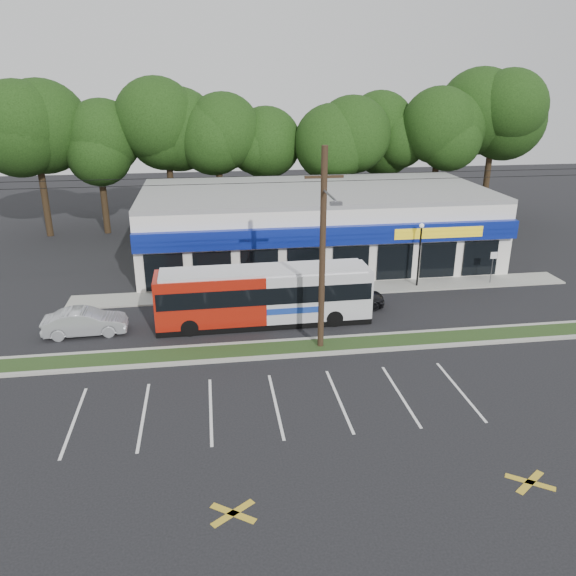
{
  "coord_description": "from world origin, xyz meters",
  "views": [
    {
      "loc": [
        -2.31,
        -24.09,
        12.76
      ],
      "look_at": [
        1.92,
        5.0,
        1.8
      ],
      "focal_mm": 35.0,
      "sensor_mm": 36.0,
      "label": 1
    }
  ],
  "objects_px": {
    "car_dark": "(349,296)",
    "utility_pole": "(319,245)",
    "car_silver": "(85,322)",
    "pedestrian_b": "(333,279)",
    "sign_post": "(493,262)",
    "metrobus": "(264,295)",
    "lamp_post": "(420,247)",
    "pedestrian_a": "(359,293)"
  },
  "relations": [
    {
      "from": "pedestrian_a",
      "to": "metrobus",
      "type": "bearing_deg",
      "value": 19.02
    },
    {
      "from": "car_dark",
      "to": "pedestrian_b",
      "type": "distance_m",
      "value": 2.56
    },
    {
      "from": "sign_post",
      "to": "car_silver",
      "type": "distance_m",
      "value": 25.4
    },
    {
      "from": "sign_post",
      "to": "car_silver",
      "type": "bearing_deg",
      "value": -170.38
    },
    {
      "from": "utility_pole",
      "to": "car_silver",
      "type": "xyz_separation_m",
      "value": [
        -11.86,
        3.41,
        -4.71
      ]
    },
    {
      "from": "metrobus",
      "to": "pedestrian_b",
      "type": "distance_m",
      "value": 6.26
    },
    {
      "from": "pedestrian_b",
      "to": "car_silver",
      "type": "bearing_deg",
      "value": 29.41
    },
    {
      "from": "sign_post",
      "to": "metrobus",
      "type": "relative_size",
      "value": 0.19
    },
    {
      "from": "car_dark",
      "to": "utility_pole",
      "type": "bearing_deg",
      "value": 152.51
    },
    {
      "from": "sign_post",
      "to": "pedestrian_b",
      "type": "xyz_separation_m",
      "value": [
        -10.72,
        -0.07,
        -0.62
      ]
    },
    {
      "from": "metrobus",
      "to": "car_silver",
      "type": "xyz_separation_m",
      "value": [
        -9.55,
        -0.17,
        -0.97
      ]
    },
    {
      "from": "lamp_post",
      "to": "car_silver",
      "type": "height_order",
      "value": "lamp_post"
    },
    {
      "from": "utility_pole",
      "to": "car_dark",
      "type": "relative_size",
      "value": 12.05
    },
    {
      "from": "sign_post",
      "to": "car_silver",
      "type": "relative_size",
      "value": 0.52
    },
    {
      "from": "utility_pole",
      "to": "car_dark",
      "type": "height_order",
      "value": "utility_pole"
    },
    {
      "from": "car_dark",
      "to": "car_silver",
      "type": "xyz_separation_m",
      "value": [
        -14.77,
        -1.66,
        -0.0
      ]
    },
    {
      "from": "pedestrian_a",
      "to": "pedestrian_b",
      "type": "distance_m",
      "value": 2.72
    },
    {
      "from": "lamp_post",
      "to": "sign_post",
      "type": "height_order",
      "value": "lamp_post"
    },
    {
      "from": "utility_pole",
      "to": "pedestrian_a",
      "type": "distance_m",
      "value": 7.67
    },
    {
      "from": "metrobus",
      "to": "car_dark",
      "type": "relative_size",
      "value": 2.84
    },
    {
      "from": "pedestrian_b",
      "to": "pedestrian_a",
      "type": "bearing_deg",
      "value": 126.26
    },
    {
      "from": "metrobus",
      "to": "pedestrian_a",
      "type": "height_order",
      "value": "metrobus"
    },
    {
      "from": "pedestrian_b",
      "to": "car_dark",
      "type": "bearing_deg",
      "value": 113.61
    },
    {
      "from": "lamp_post",
      "to": "sign_post",
      "type": "distance_m",
      "value": 5.13
    },
    {
      "from": "metrobus",
      "to": "utility_pole",
      "type": "bearing_deg",
      "value": -57.89
    },
    {
      "from": "car_silver",
      "to": "pedestrian_b",
      "type": "xyz_separation_m",
      "value": [
        14.3,
        4.17,
        0.23
      ]
    },
    {
      "from": "utility_pole",
      "to": "car_dark",
      "type": "bearing_deg",
      "value": 60.13
    },
    {
      "from": "utility_pole",
      "to": "metrobus",
      "type": "distance_m",
      "value": 5.67
    },
    {
      "from": "sign_post",
      "to": "pedestrian_a",
      "type": "bearing_deg",
      "value": -165.07
    },
    {
      "from": "metrobus",
      "to": "pedestrian_a",
      "type": "xyz_separation_m",
      "value": [
        5.82,
        1.5,
        -0.81
      ]
    },
    {
      "from": "lamp_post",
      "to": "metrobus",
      "type": "distance_m",
      "value": 11.37
    },
    {
      "from": "pedestrian_a",
      "to": "utility_pole",
      "type": "bearing_deg",
      "value": 59.89
    },
    {
      "from": "metrobus",
      "to": "pedestrian_a",
      "type": "distance_m",
      "value": 6.07
    },
    {
      "from": "car_silver",
      "to": "car_dark",
      "type": "bearing_deg",
      "value": -86.31
    },
    {
      "from": "lamp_post",
      "to": "car_silver",
      "type": "bearing_deg",
      "value": -167.43
    },
    {
      "from": "sign_post",
      "to": "car_silver",
      "type": "xyz_separation_m",
      "value": [
        -25.03,
        -4.24,
        -0.85
      ]
    },
    {
      "from": "car_silver",
      "to": "pedestrian_a",
      "type": "bearing_deg",
      "value": -86.52
    },
    {
      "from": "car_dark",
      "to": "pedestrian_a",
      "type": "relative_size",
      "value": 2.4
    },
    {
      "from": "utility_pole",
      "to": "pedestrian_a",
      "type": "bearing_deg",
      "value": 55.31
    },
    {
      "from": "lamp_post",
      "to": "pedestrian_a",
      "type": "xyz_separation_m",
      "value": [
        -4.66,
        -2.8,
        -1.8
      ]
    },
    {
      "from": "car_dark",
      "to": "pedestrian_a",
      "type": "xyz_separation_m",
      "value": [
        0.6,
        0.01,
        0.16
      ]
    },
    {
      "from": "pedestrian_b",
      "to": "utility_pole",
      "type": "bearing_deg",
      "value": 85.27
    }
  ]
}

